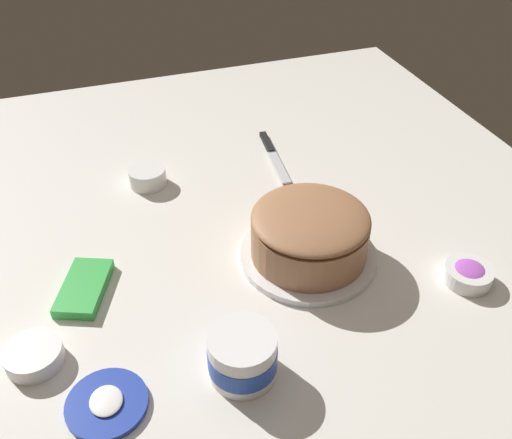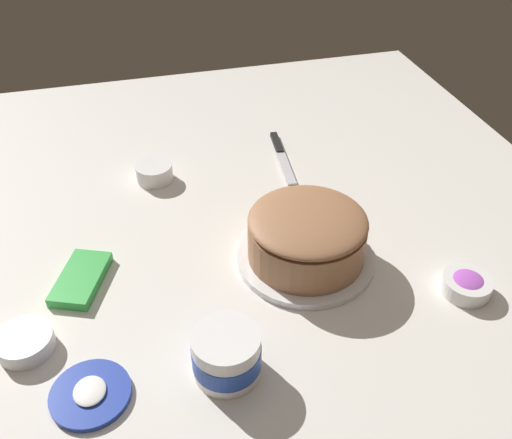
{
  "view_description": "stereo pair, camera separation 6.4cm",
  "coord_description": "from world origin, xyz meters",
  "px_view_note": "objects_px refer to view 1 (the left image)",
  "views": [
    {
      "loc": [
        -0.91,
        0.25,
        0.75
      ],
      "look_at": [
        -0.06,
        -0.04,
        0.04
      ],
      "focal_mm": 39.27,
      "sensor_mm": 36.0,
      "label": 1
    },
    {
      "loc": [
        -0.92,
        0.19,
        0.75
      ],
      "look_at": [
        -0.06,
        -0.04,
        0.04
      ],
      "focal_mm": 39.27,
      "sensor_mm": 36.0,
      "label": 2
    }
  ],
  "objects_px": {
    "spreading_knife": "(272,152)",
    "frosting_tub_lid": "(107,404)",
    "frosting_tub": "(242,355)",
    "frosted_cake": "(309,236)",
    "sprinkle_bowl_rainbow": "(468,274)",
    "sprinkle_bowl_pink": "(34,355)",
    "sprinkle_bowl_green": "(147,176)",
    "candy_box_lower": "(84,288)"
  },
  "relations": [
    {
      "from": "spreading_knife",
      "to": "frosting_tub_lid",
      "type": "bearing_deg",
      "value": 140.81
    },
    {
      "from": "frosting_tub",
      "to": "frosted_cake",
      "type": "bearing_deg",
      "value": -43.46
    },
    {
      "from": "frosting_tub",
      "to": "sprinkle_bowl_rainbow",
      "type": "bearing_deg",
      "value": -82.68
    },
    {
      "from": "sprinkle_bowl_rainbow",
      "to": "frosting_tub_lid",
      "type": "bearing_deg",
      "value": 94.32
    },
    {
      "from": "frosted_cake",
      "to": "frosting_tub_lid",
      "type": "xyz_separation_m",
      "value": [
        -0.21,
        0.42,
        -0.05
      ]
    },
    {
      "from": "frosting_tub",
      "to": "sprinkle_bowl_pink",
      "type": "xyz_separation_m",
      "value": [
        0.13,
        0.31,
        -0.03
      ]
    },
    {
      "from": "frosting_tub_lid",
      "to": "sprinkle_bowl_pink",
      "type": "bearing_deg",
      "value": 39.45
    },
    {
      "from": "sprinkle_bowl_rainbow",
      "to": "sprinkle_bowl_green",
      "type": "xyz_separation_m",
      "value": [
        0.51,
        0.51,
        0.0
      ]
    },
    {
      "from": "sprinkle_bowl_pink",
      "to": "sprinkle_bowl_green",
      "type": "height_order",
      "value": "sprinkle_bowl_green"
    },
    {
      "from": "frosted_cake",
      "to": "spreading_knife",
      "type": "distance_m",
      "value": 0.39
    },
    {
      "from": "spreading_knife",
      "to": "candy_box_lower",
      "type": "relative_size",
      "value": 1.69
    },
    {
      "from": "sprinkle_bowl_rainbow",
      "to": "sprinkle_bowl_green",
      "type": "bearing_deg",
      "value": 44.78
    },
    {
      "from": "spreading_knife",
      "to": "sprinkle_bowl_green",
      "type": "xyz_separation_m",
      "value": [
        -0.03,
        0.32,
        0.02
      ]
    },
    {
      "from": "frosted_cake",
      "to": "spreading_knife",
      "type": "relative_size",
      "value": 1.13
    },
    {
      "from": "spreading_knife",
      "to": "sprinkle_bowl_rainbow",
      "type": "bearing_deg",
      "value": -160.52
    },
    {
      "from": "sprinkle_bowl_rainbow",
      "to": "sprinkle_bowl_pink",
      "type": "bearing_deg",
      "value": 84.86
    },
    {
      "from": "sprinkle_bowl_pink",
      "to": "candy_box_lower",
      "type": "bearing_deg",
      "value": -33.87
    },
    {
      "from": "frosting_tub",
      "to": "sprinkle_bowl_pink",
      "type": "relative_size",
      "value": 1.17
    },
    {
      "from": "sprinkle_bowl_rainbow",
      "to": "sprinkle_bowl_green",
      "type": "distance_m",
      "value": 0.72
    },
    {
      "from": "frosting_tub",
      "to": "sprinkle_bowl_rainbow",
      "type": "height_order",
      "value": "frosting_tub"
    },
    {
      "from": "candy_box_lower",
      "to": "sprinkle_bowl_rainbow",
      "type": "bearing_deg",
      "value": -84.08
    },
    {
      "from": "frosting_tub",
      "to": "candy_box_lower",
      "type": "bearing_deg",
      "value": 39.89
    },
    {
      "from": "frosted_cake",
      "to": "spreading_knife",
      "type": "xyz_separation_m",
      "value": [
        0.39,
        -0.07,
        -0.05
      ]
    },
    {
      "from": "frosted_cake",
      "to": "candy_box_lower",
      "type": "height_order",
      "value": "frosted_cake"
    },
    {
      "from": "sprinkle_bowl_rainbow",
      "to": "sprinkle_bowl_pink",
      "type": "height_order",
      "value": "sprinkle_bowl_rainbow"
    },
    {
      "from": "frosting_tub",
      "to": "sprinkle_bowl_rainbow",
      "type": "xyz_separation_m",
      "value": [
        0.06,
        -0.46,
        -0.02
      ]
    },
    {
      "from": "sprinkle_bowl_rainbow",
      "to": "candy_box_lower",
      "type": "xyz_separation_m",
      "value": [
        0.21,
        0.68,
        -0.01
      ]
    },
    {
      "from": "sprinkle_bowl_green",
      "to": "frosting_tub_lid",
      "type": "bearing_deg",
      "value": 163.59
    },
    {
      "from": "sprinkle_bowl_pink",
      "to": "frosting_tub_lid",
      "type": "bearing_deg",
      "value": -140.55
    },
    {
      "from": "frosting_tub_lid",
      "to": "sprinkle_bowl_pink",
      "type": "distance_m",
      "value": 0.16
    },
    {
      "from": "frosting_tub_lid",
      "to": "candy_box_lower",
      "type": "distance_m",
      "value": 0.26
    },
    {
      "from": "sprinkle_bowl_pink",
      "to": "sprinkle_bowl_green",
      "type": "xyz_separation_m",
      "value": [
        0.44,
        -0.27,
        0.01
      ]
    },
    {
      "from": "sprinkle_bowl_rainbow",
      "to": "frosted_cake",
      "type": "bearing_deg",
      "value": 58.7
    },
    {
      "from": "frosting_tub",
      "to": "frosting_tub_lid",
      "type": "height_order",
      "value": "frosting_tub"
    },
    {
      "from": "sprinkle_bowl_green",
      "to": "frosted_cake",
      "type": "bearing_deg",
      "value": -144.8
    },
    {
      "from": "spreading_knife",
      "to": "sprinkle_bowl_pink",
      "type": "bearing_deg",
      "value": 129.01
    },
    {
      "from": "sprinkle_bowl_rainbow",
      "to": "frosting_tub",
      "type": "bearing_deg",
      "value": 97.32
    },
    {
      "from": "sprinkle_bowl_rainbow",
      "to": "candy_box_lower",
      "type": "relative_size",
      "value": 0.64
    },
    {
      "from": "frosted_cake",
      "to": "spreading_knife",
      "type": "bearing_deg",
      "value": -9.72
    },
    {
      "from": "frosted_cake",
      "to": "sprinkle_bowl_pink",
      "type": "xyz_separation_m",
      "value": [
        -0.09,
        0.52,
        -0.04
      ]
    },
    {
      "from": "frosted_cake",
      "to": "frosting_tub",
      "type": "distance_m",
      "value": 0.3
    },
    {
      "from": "sprinkle_bowl_rainbow",
      "to": "candy_box_lower",
      "type": "height_order",
      "value": "sprinkle_bowl_rainbow"
    }
  ]
}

